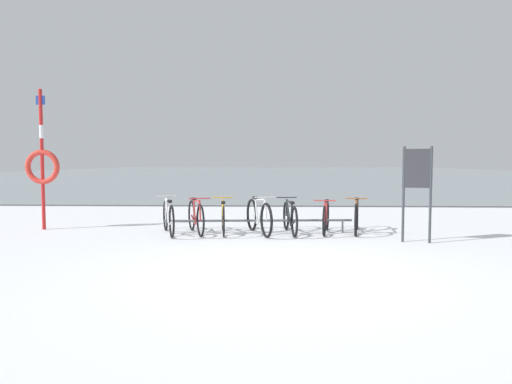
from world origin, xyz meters
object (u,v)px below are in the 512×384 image
Objects in this scene: bicycle_0 at (168,217)px; bicycle_1 at (196,217)px; bicycle_3 at (259,217)px; info_sign at (417,178)px; bicycle_4 at (290,218)px; rescue_post at (42,164)px; bicycle_2 at (223,217)px; bicycle_5 at (326,217)px; bicycle_6 at (356,216)px.

bicycle_1 is at bearing 9.40° from bicycle_0.
bicycle_3 is 3.34m from info_sign.
rescue_post reaches higher than bicycle_4.
bicycle_1 is at bearing -173.81° from bicycle_2.
rescue_post is at bearing 173.98° from bicycle_2.
bicycle_5 is 6.57m from rescue_post.
bicycle_0 is at bearing -175.17° from bicycle_6.
rescue_post is at bearing 175.87° from bicycle_4.
bicycle_2 is at bearing 7.79° from bicycle_0.
bicycle_3 is (1.95, 0.09, 0.01)m from bicycle_0.
bicycle_4 is (2.04, 0.10, -0.02)m from bicycle_1.
info_sign reaches higher than bicycle_3.
bicycle_2 is 0.52× the size of rescue_post.
bicycle_3 reaches higher than bicycle_2.
bicycle_5 is (0.79, 0.12, -0.00)m from bicycle_4.
rescue_post is (-5.66, 0.41, 1.16)m from bicycle_4.
bicycle_4 is 5.80m from rescue_post.
bicycle_0 is 1.05× the size of bicycle_1.
bicycle_1 is at bearing -175.93° from bicycle_6.
bicycle_0 is at bearing -170.60° from bicycle_1.
bicycle_5 is 2.19m from info_sign.
info_sign reaches higher than bicycle_2.
bicycle_6 is (0.67, 0.04, 0.02)m from bicycle_5.
bicycle_2 is at bearing -178.63° from bicycle_4.
bicycle_4 is (0.68, 0.11, -0.03)m from bicycle_3.
info_sign is (3.86, -1.01, 0.90)m from bicycle_2.
bicycle_6 is (1.46, 0.15, 0.02)m from bicycle_4.
info_sign is (1.61, -1.16, 0.91)m from bicycle_5.
rescue_post reaches higher than bicycle_5.
bicycle_6 is (2.14, 0.26, -0.02)m from bicycle_3.
bicycle_5 is at bearing 144.33° from info_sign.
bicycle_1 reaches higher than bicycle_0.
bicycle_2 and bicycle_4 have the same top height.
rescue_post reaches higher than bicycle_0.
rescue_post reaches higher than bicycle_3.
bicycle_6 is at bearing 5.90° from bicycle_4.
bicycle_1 is 0.96× the size of bicycle_6.
bicycle_5 is 0.51× the size of rescue_post.
bicycle_3 is at bearing 163.11° from info_sign.
bicycle_1 is at bearing 168.02° from info_sign.
rescue_post reaches higher than bicycle_2.
bicycle_1 is 0.97× the size of bicycle_2.
info_sign is (3.08, -0.94, 0.87)m from bicycle_3.
bicycle_3 is at bearing 2.57° from bicycle_0.
bicycle_2 is at bearing 6.19° from bicycle_1.
rescue_post is (-3.04, 0.60, 1.15)m from bicycle_0.
rescue_post is at bearing 177.40° from bicycle_5.
bicycle_4 is 1.06× the size of bicycle_5.
bicycle_0 is at bearing -177.43° from bicycle_3.
info_sign is (2.41, -1.04, 0.91)m from bicycle_4.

